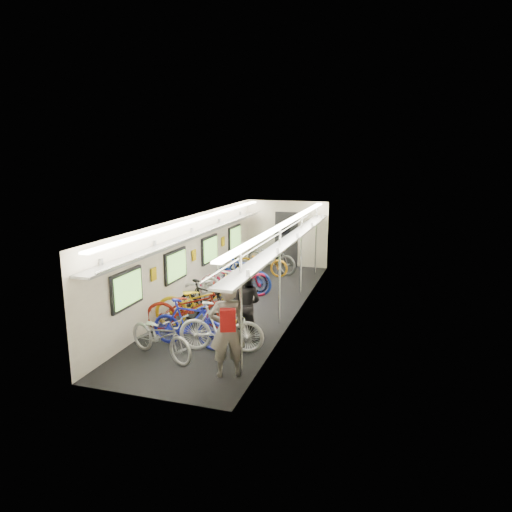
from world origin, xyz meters
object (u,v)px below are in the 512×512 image
Objects in this scene: bicycle_1 at (189,324)px; passenger_near at (227,329)px; backpack at (228,320)px; passenger_mid at (244,303)px; bicycle_0 at (161,335)px.

bicycle_1 is 0.95× the size of passenger_near.
bicycle_1 is at bearing 112.58° from backpack.
bicycle_0 is at bearing 48.31° from passenger_mid.
passenger_mid is (1.28, 1.41, 0.35)m from bicycle_0.
passenger_near is at bearing 99.08° from passenger_mid.
passenger_near is at bearing -124.89° from bicycle_1.
backpack is (1.45, -1.49, 0.76)m from bicycle_1.
backpack is (0.47, -2.27, 0.46)m from passenger_mid.
passenger_near reaches higher than bicycle_0.
passenger_near reaches higher than backpack.
bicycle_1 is 1.05× the size of passenger_mid.
bicycle_0 is at bearing -39.72° from passenger_near.
bicycle_0 is at bearing 132.38° from backpack.
backpack reaches higher than bicycle_1.
backpack is (1.75, -0.86, 0.82)m from bicycle_0.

